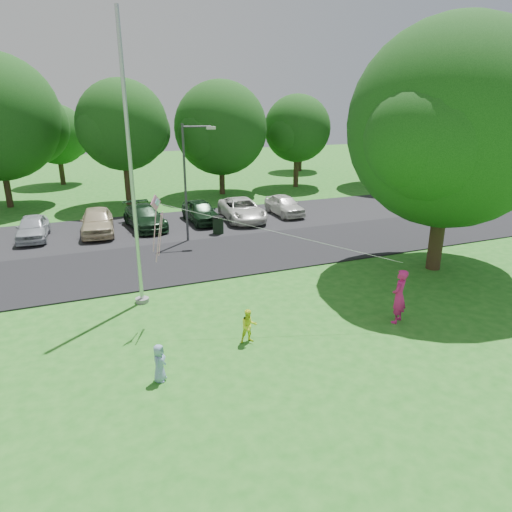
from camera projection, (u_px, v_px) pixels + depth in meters
name	position (u px, v px, depth m)	size (l,w,h in m)	color
ground	(284.00, 346.00, 14.03)	(120.00, 120.00, 0.00)	#236E1D
park_road	(203.00, 258.00, 21.91)	(60.00, 6.00, 0.06)	black
parking_strip	(173.00, 226.00, 27.60)	(42.00, 7.00, 0.06)	black
flagpole	(133.00, 192.00, 15.82)	(0.50, 0.50, 10.00)	#B7BABF
street_lamp	(189.00, 173.00, 23.48)	(1.72, 0.45, 6.12)	#3F3F44
trash_can	(218.00, 225.00, 25.76)	(0.65, 0.65, 1.03)	black
big_tree	(450.00, 130.00, 18.58)	(9.14, 8.45, 10.47)	#332316
tree_row	(164.00, 122.00, 34.00)	(64.35, 11.94, 10.88)	#332316
horizon_trees	(170.00, 133.00, 43.80)	(77.46, 7.20, 7.02)	#332316
parked_cars	(177.00, 214.00, 27.40)	(16.71, 5.19, 1.46)	#B2B7BF
woman	(399.00, 296.00, 15.32)	(0.69, 0.45, 1.89)	#D51C77
child_yellow	(249.00, 326.00, 14.12)	(0.54, 0.42, 1.11)	#EDFF28
child_blue	(159.00, 363.00, 12.16)	(0.52, 0.34, 1.07)	#84A2CB
kite	(167.00, 219.00, 14.55)	(7.55, 3.37, 2.30)	pink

